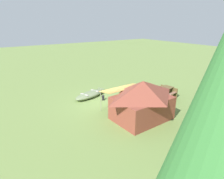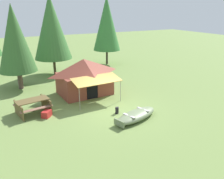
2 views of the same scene
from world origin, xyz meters
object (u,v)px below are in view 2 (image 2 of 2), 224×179
(cooler_box, at_px, (47,114))
(pine_tree_side, at_px, (15,39))
(canvas_cabin_tent, at_px, (84,76))
(picnic_table, at_px, (33,105))
(beached_rowboat, at_px, (136,115))
(pine_tree_back_right, at_px, (107,24))
(pine_tree_back_left, at_px, (51,27))
(fuel_can, at_px, (117,110))

(cooler_box, bearing_deg, pine_tree_side, 95.45)
(canvas_cabin_tent, relative_size, picnic_table, 2.02)
(cooler_box, relative_size, pine_tree_side, 0.09)
(canvas_cabin_tent, bearing_deg, picnic_table, -156.14)
(beached_rowboat, relative_size, pine_tree_back_right, 0.45)
(canvas_cabin_tent, xyz_separation_m, pine_tree_back_left, (-0.51, 5.74, 2.79))
(cooler_box, bearing_deg, picnic_table, 123.91)
(canvas_cabin_tent, bearing_deg, fuel_can, -84.44)
(picnic_table, bearing_deg, beached_rowboat, -35.56)
(cooler_box, xyz_separation_m, fuel_can, (3.53, -1.40, 0.01))
(pine_tree_back_left, bearing_deg, pine_tree_back_right, 14.12)
(fuel_can, xyz_separation_m, pine_tree_back_left, (-0.89, 9.57, 3.85))
(pine_tree_back_left, relative_size, pine_tree_side, 1.13)
(fuel_can, bearing_deg, canvas_cabin_tent, 95.56)
(beached_rowboat, distance_m, pine_tree_back_left, 11.41)
(cooler_box, height_order, pine_tree_back_left, pine_tree_back_left)
(canvas_cabin_tent, xyz_separation_m, fuel_can, (0.37, -3.84, -1.06))
(cooler_box, distance_m, fuel_can, 3.80)
(pine_tree_back_left, bearing_deg, canvas_cabin_tent, -84.87)
(picnic_table, xyz_separation_m, cooler_box, (0.54, -0.80, -0.33))
(cooler_box, bearing_deg, pine_tree_back_right, 48.65)
(cooler_box, distance_m, pine_tree_side, 6.56)
(cooler_box, bearing_deg, pine_tree_back_left, 72.07)
(canvas_cabin_tent, xyz_separation_m, picnic_table, (-3.70, -1.64, -0.74))
(fuel_can, xyz_separation_m, pine_tree_side, (-4.07, 6.99, 3.38))
(pine_tree_back_left, bearing_deg, beached_rowboat, -82.41)
(pine_tree_back_right, bearing_deg, fuel_can, -114.16)
(beached_rowboat, relative_size, picnic_table, 1.54)
(pine_tree_side, bearing_deg, pine_tree_back_left, 39.13)
(picnic_table, height_order, fuel_can, picnic_table)
(pine_tree_back_right, xyz_separation_m, pine_tree_side, (-9.02, -4.06, -0.52))
(cooler_box, height_order, fuel_can, fuel_can)
(canvas_cabin_tent, distance_m, pine_tree_back_left, 6.40)
(picnic_table, bearing_deg, fuel_can, -28.38)
(picnic_table, xyz_separation_m, pine_tree_back_right, (9.03, 8.84, 3.59))
(canvas_cabin_tent, height_order, pine_tree_back_left, pine_tree_back_left)
(beached_rowboat, bearing_deg, pine_tree_back_right, 69.98)
(pine_tree_back_right, bearing_deg, pine_tree_side, -155.79)
(beached_rowboat, distance_m, canvas_cabin_tent, 5.11)
(pine_tree_back_left, xyz_separation_m, pine_tree_side, (-3.18, -2.59, -0.47))
(picnic_table, height_order, pine_tree_back_right, pine_tree_back_right)
(fuel_can, bearing_deg, pine_tree_back_left, 95.30)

